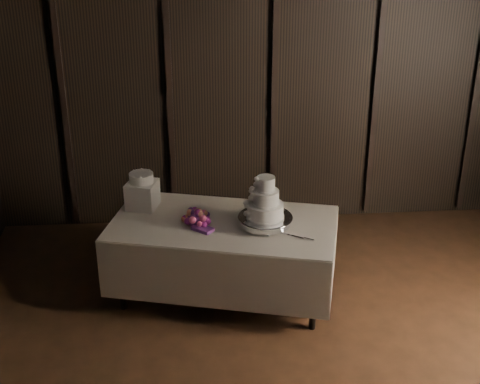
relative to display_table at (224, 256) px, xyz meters
name	(u,v)px	position (x,y,z in m)	size (l,w,h in m)	color
room	(349,257)	(0.64, -1.94, 1.08)	(6.08, 7.08, 3.08)	black
display_table	(224,256)	(0.00, 0.00, 0.00)	(2.19, 1.51, 0.76)	#EEE4CD
cake_stand	(265,221)	(0.36, -0.10, 0.39)	(0.48, 0.48, 0.09)	silver
wedding_cake	(263,202)	(0.34, -0.12, 0.58)	(0.35, 0.32, 0.38)	white
bouquet	(196,218)	(-0.24, -0.02, 0.41)	(0.29, 0.39, 0.19)	#EA5388
box_pedestal	(142,195)	(-0.72, 0.37, 0.47)	(0.26, 0.26, 0.25)	white
small_cake	(141,178)	(-0.72, 0.37, 0.64)	(0.22, 0.22, 0.09)	white
cake_knife	(289,235)	(0.55, -0.29, 0.35)	(0.37, 0.02, 0.01)	silver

